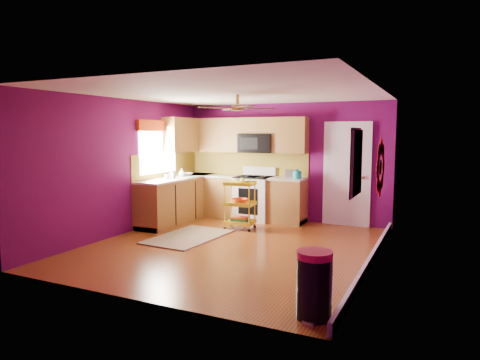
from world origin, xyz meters
The scene contains 18 objects.
ground centered at (0.00, 0.00, 0.00)m, with size 5.00×5.00×0.00m, color #662E0F.
room_envelope centered at (0.03, 0.00, 1.63)m, with size 4.54×5.04×2.52m.
lower_cabinets centered at (-1.35, 1.82, 0.43)m, with size 2.81×2.31×0.94m.
electric_range centered at (-0.55, 2.17, 0.48)m, with size 0.76×0.66×1.13m.
upper_cabinetry centered at (-1.24, 2.17, 1.80)m, with size 2.80×2.30×1.26m.
left_window centered at (-2.22, 1.05, 1.74)m, with size 0.08×1.35×1.08m.
panel_door centered at (1.35, 2.47, 1.02)m, with size 0.95×0.11×2.15m.
right_wall_art centered at (2.23, -0.34, 1.44)m, with size 0.04×2.74×1.04m.
ceiling_fan centered at (0.00, 0.20, 2.29)m, with size 1.01×1.01×0.26m.
shag_rug centered at (-0.99, 0.22, 0.01)m, with size 0.99×1.62×0.02m, color #311F10.
rolling_cart centered at (-0.44, 1.24, 0.52)m, with size 0.59×0.45×1.01m.
trash_can centered at (1.97, -2.09, 0.35)m, with size 0.40×0.42×0.70m.
teal_kettle centered at (0.40, 2.17, 1.02)m, with size 0.18×0.18×0.21m.
toaster centered at (0.27, 2.19, 1.03)m, with size 0.22×0.15×0.18m, color beige.
soap_bottle_a centered at (-1.90, 1.08, 1.04)m, with size 0.09×0.09×0.20m, color #EA3F72.
soap_bottle_b centered at (-1.97, 1.52, 1.03)m, with size 0.14×0.14×0.18m, color white.
counter_dish centered at (-1.97, 1.74, 0.97)m, with size 0.25×0.25×0.06m, color white.
counter_cup centered at (-1.99, 1.01, 0.98)m, with size 0.11×0.11×0.09m, color white.
Camera 1 is at (3.08, -6.18, 1.87)m, focal length 32.00 mm.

